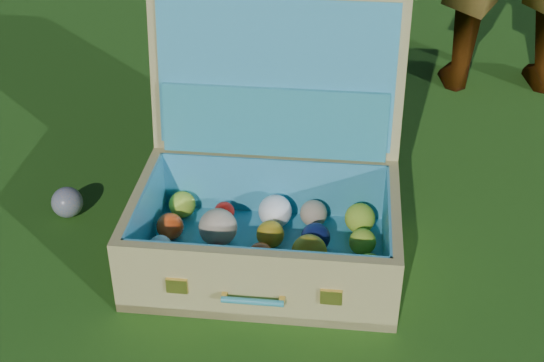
{
  "coord_description": "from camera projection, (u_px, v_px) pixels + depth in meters",
  "views": [
    {
      "loc": [
        0.12,
        -1.53,
        1.12
      ],
      "look_at": [
        -0.18,
        -0.1,
        0.18
      ],
      "focal_mm": 50.0,
      "sensor_mm": 36.0,
      "label": 1
    }
  ],
  "objects": [
    {
      "name": "suitcase",
      "position": [
        270.0,
        187.0,
        1.75
      ],
      "size": [
        0.64,
        0.55,
        0.58
      ],
      "rotation": [
        0.0,
        0.0,
        0.1
      ],
      "color": "tan",
      "rests_on": "ground"
    },
    {
      "name": "stray_ball",
      "position": [
        67.0,
        202.0,
        1.92
      ],
      "size": [
        0.08,
        0.08,
        0.08
      ],
      "primitive_type": "sphere",
      "color": "#4069A6",
      "rests_on": "ground"
    },
    {
      "name": "ground",
      "position": [
        348.0,
        229.0,
        1.89
      ],
      "size": [
        60.0,
        60.0,
        0.0
      ],
      "primitive_type": "plane",
      "color": "#215114",
      "rests_on": "ground"
    }
  ]
}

